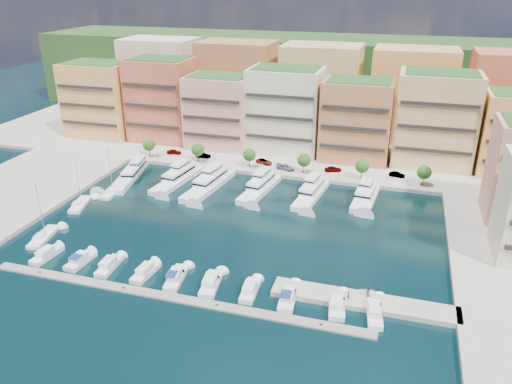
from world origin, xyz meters
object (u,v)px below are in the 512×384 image
Objects in this scene: car_0 at (174,152)px; car_2 at (264,162)px; car_4 at (333,169)px; yacht_4 at (312,193)px; tree_5 at (424,172)px; cruiser_1 at (80,261)px; cruiser_7 at (288,297)px; cruiser_8 at (337,306)px; car_1 at (203,156)px; cruiser_5 at (211,284)px; tree_0 at (149,145)px; yacht_3 at (261,187)px; tree_3 at (304,160)px; lamppost_1 at (214,157)px; tree_2 at (249,155)px; lamppost_4 at (408,177)px; cruiser_3 at (146,272)px; sailboat_1 at (80,205)px; sailboat_2 at (112,192)px; cruiser_9 at (374,312)px; lamppost_3 at (339,170)px; tree_1 at (198,150)px; yacht_2 at (210,183)px; cruiser_0 at (47,255)px; cruiser_4 at (176,278)px; tender_2 at (368,292)px; person_0 at (348,295)px; cruiser_6 at (250,290)px; tender_1 at (335,287)px; tree_4 at (362,166)px; cruiser_2 at (109,266)px; sailboat_0 at (43,237)px; car_5 at (397,175)px; yacht_0 at (131,174)px; yacht_5 at (365,196)px; yacht_1 at (178,178)px; lamppost_0 at (158,151)px; lamppost_2 at (274,163)px; person_1 at (367,291)px.

car_0 is 0.88× the size of car_2.
yacht_4 is at bearing 148.38° from car_4.
cruiser_1 is (-64.79, -58.09, -4.17)m from tree_5.
cruiser_7 is at bearing -111.37° from tree_5.
yacht_4 is at bearing 106.14° from cruiser_8.
car_4 is at bearing -98.02° from car_1.
cruiser_8 is at bearing 0.02° from cruiser_5.
tree_0 is 41.69m from yacht_3.
tree_3 reaches higher than lamppost_1.
lamppost_4 is (44.00, -2.30, -0.92)m from tree_2.
cruiser_3 is 1.51× the size of car_2.
sailboat_1 reaches higher than lamppost_4.
sailboat_2 reaches higher than car_1.
tree_0 is at bearing 141.10° from cruiser_9.
car_1 reaches higher than car_2.
tree_2 is 1.35× the size of lamppost_3.
yacht_2 is at bearing -57.31° from tree_1.
cruiser_0 is 0.91× the size of cruiser_4.
cruiser_1 is at bearing -179.99° from cruiser_5.
tender_2 is 2.14× the size of person_0.
tree_5 is at bearing 62.89° from cruiser_6.
tender_1 is (64.59, -52.50, -4.36)m from tree_0.
sailboat_1 reaches higher than person_0.
cruiser_3 is (29.54, -58.08, -4.20)m from tree_0.
cruiser_6 is at bearing -103.30° from tree_4.
cruiser_2 is 21.04m from sailboat_0.
car_5 is at bearing 47.06° from cruiser_1.
car_2 is at bearing 172.31° from tree_4.
sailboat_1 is at bearing -124.54° from lamppost_1.
cruiser_4 is 68.96m from car_0.
car_1 is at bearing 67.79° from car_4.
car_2 is at bearing 6.30° from person_0.
yacht_5 is at bearing 2.68° from yacht_0.
yacht_0 is 16.09× the size of tender_1.
tender_2 is at bearing -65.66° from yacht_4.
tree_2 is 21.69m from yacht_1.
tree_2 is 26.12m from lamppost_3.
tree_3 reaches higher than cruiser_1.
yacht_5 reaches higher than cruiser_6.
tree_4 reaches higher than cruiser_5.
tree_0 reaches higher than yacht_0.
lamppost_2 is at bearing 0.00° from lamppost_0.
tree_2 and tree_3 have the same top height.
cruiser_0 is 22.13m from cruiser_3.
tree_5 is at bearing 12.40° from yacht_1.
lamppost_4 is 77.21m from sailboat_2.
lamppost_4 is 2.14× the size of person_1.
yacht_1 is 44.37m from cruiser_2.
tree_5 is at bearing 0.00° from tree_0.
yacht_1 is at bearing -161.69° from car_0.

